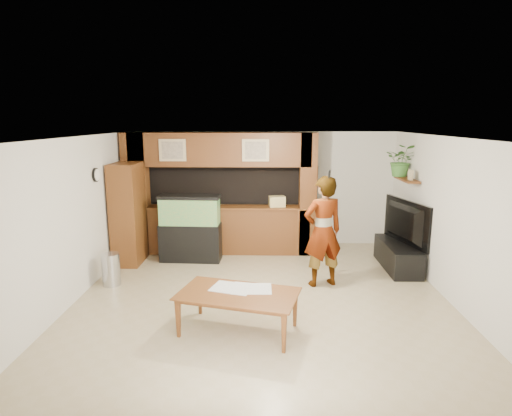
{
  "coord_description": "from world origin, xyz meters",
  "views": [
    {
      "loc": [
        0.03,
        -6.5,
        2.87
      ],
      "look_at": [
        -0.11,
        0.6,
        1.39
      ],
      "focal_mm": 30.0,
      "sensor_mm": 36.0,
      "label": 1
    }
  ],
  "objects_px": {
    "television": "(400,222)",
    "person": "(323,232)",
    "aquarium": "(190,229)",
    "pantry_cabinet": "(128,214)",
    "dining_table": "(237,313)"
  },
  "relations": [
    {
      "from": "pantry_cabinet",
      "to": "person",
      "type": "xyz_separation_m",
      "value": [
        3.75,
        -1.15,
        -0.04
      ]
    },
    {
      "from": "person",
      "to": "dining_table",
      "type": "distance_m",
      "value": 2.34
    },
    {
      "from": "aquarium",
      "to": "person",
      "type": "bearing_deg",
      "value": -24.54
    },
    {
      "from": "aquarium",
      "to": "television",
      "type": "height_order",
      "value": "aquarium"
    },
    {
      "from": "person",
      "to": "dining_table",
      "type": "relative_size",
      "value": 1.21
    },
    {
      "from": "television",
      "to": "person",
      "type": "height_order",
      "value": "person"
    },
    {
      "from": "aquarium",
      "to": "television",
      "type": "bearing_deg",
      "value": -2.85
    },
    {
      "from": "pantry_cabinet",
      "to": "aquarium",
      "type": "distance_m",
      "value": 1.27
    },
    {
      "from": "television",
      "to": "dining_table",
      "type": "distance_m",
      "value": 4.05
    },
    {
      "from": "aquarium",
      "to": "person",
      "type": "distance_m",
      "value": 2.86
    },
    {
      "from": "television",
      "to": "pantry_cabinet",
      "type": "bearing_deg",
      "value": 72.58
    },
    {
      "from": "pantry_cabinet",
      "to": "aquarium",
      "type": "height_order",
      "value": "pantry_cabinet"
    },
    {
      "from": "television",
      "to": "person",
      "type": "bearing_deg",
      "value": 104.54
    },
    {
      "from": "pantry_cabinet",
      "to": "aquarium",
      "type": "relative_size",
      "value": 1.48
    },
    {
      "from": "pantry_cabinet",
      "to": "television",
      "type": "xyz_separation_m",
      "value": [
        5.35,
        -0.25,
        -0.09
      ]
    }
  ]
}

